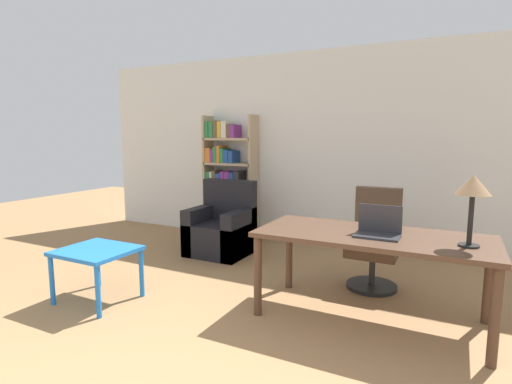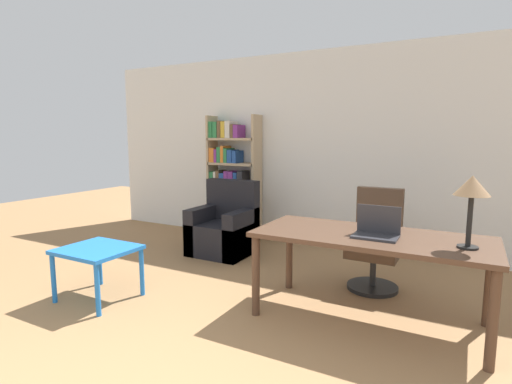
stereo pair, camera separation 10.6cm
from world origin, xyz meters
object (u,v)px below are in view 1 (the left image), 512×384
desk (372,244)px  bookshelf (227,182)px  table_lamp (473,189)px  laptop (378,229)px  office_chair (375,243)px  side_table_blue (97,256)px  armchair (221,230)px

desk → bookshelf: size_ratio=1.02×
table_lamp → bookshelf: bearing=149.1°
laptop → office_chair: size_ratio=0.34×
desk → side_table_blue: bearing=-162.0°
table_lamp → armchair: bearing=158.2°
armchair → desk: bearing=-26.6°
office_chair → table_lamp: bearing=-46.5°
laptop → table_lamp: (0.65, -0.02, 0.38)m
office_chair → desk: bearing=-81.7°
laptop → table_lamp: bearing=-1.7°
side_table_blue → armchair: bearing=82.9°
table_lamp → armchair: (-2.84, 1.14, -0.86)m
desk → armchair: armchair is taller
desk → office_chair: 0.84m
desk → bookshelf: bookshelf is taller
desk → bookshelf: bearing=143.5°
table_lamp → side_table_blue: (-3.07, -0.70, -0.74)m
laptop → armchair: laptop is taller
side_table_blue → bookshelf: size_ratio=0.36×
office_chair → side_table_blue: bearing=-145.1°
side_table_blue → bookshelf: bookshelf is taller
laptop → armchair: (-2.19, 1.12, -0.48)m
side_table_blue → laptop: bearing=16.6°
side_table_blue → office_chair: bearing=34.9°
armchair → laptop: bearing=-27.0°
side_table_blue → desk: bearing=18.0°
table_lamp → office_chair: bearing=133.5°
table_lamp → armchair: table_lamp is taller
office_chair → side_table_blue: size_ratio=1.54×
desk → armchair: 2.41m
armchair → bookshelf: size_ratio=0.52×
side_table_blue → armchair: 1.86m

